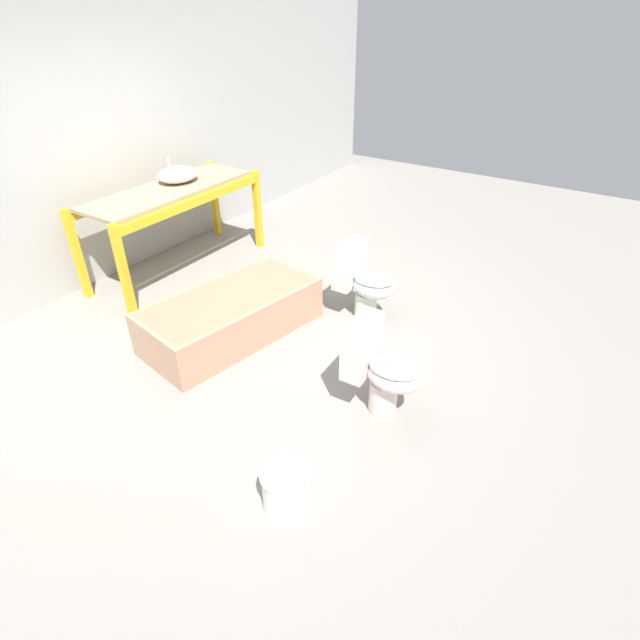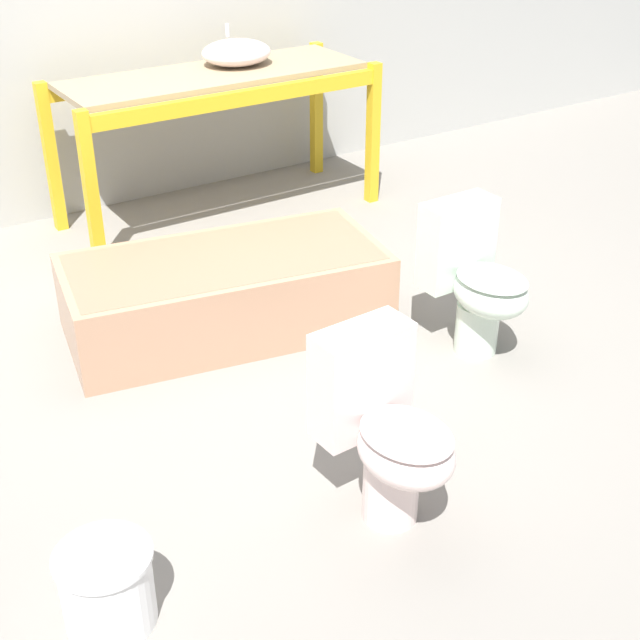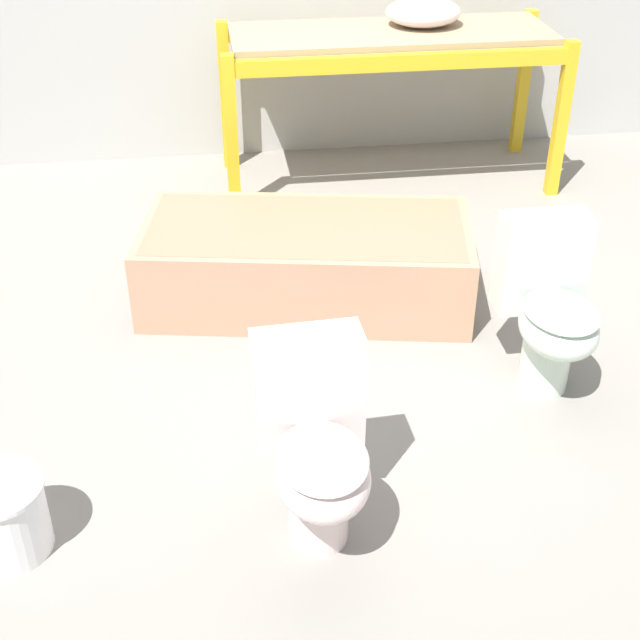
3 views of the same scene
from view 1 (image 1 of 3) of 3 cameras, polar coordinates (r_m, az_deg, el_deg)
The scene contains 8 objects.
ground_plane at distance 4.60m, azimuth -6.96°, elevation -1.63°, with size 12.00×12.00×0.00m, color gray.
warehouse_wall_rear at distance 5.58m, azimuth -26.79°, elevation 19.40°, with size 10.80×0.08×3.20m.
shelving_rack at distance 5.63m, azimuth -16.63°, elevation 12.93°, with size 2.02×0.76×0.94m.
sink_basin at distance 5.74m, azimuth -15.98°, elevation 15.71°, with size 0.45×0.39×0.24m.
bathtub_main at distance 4.52m, azimuth -10.06°, elevation 0.90°, with size 1.69×1.02×0.40m.
toilet_near at distance 4.68m, azimuth 4.91°, elevation 4.54°, with size 0.37×0.54×0.72m.
toilet_far at distance 3.59m, azimuth 6.87°, elevation -5.34°, with size 0.38×0.56×0.72m.
bucket_white at distance 3.11m, azimuth -3.77°, elevation -18.58°, with size 0.32×0.32×0.29m.
Camera 1 is at (-2.86, -2.53, 2.57)m, focal length 28.00 mm.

